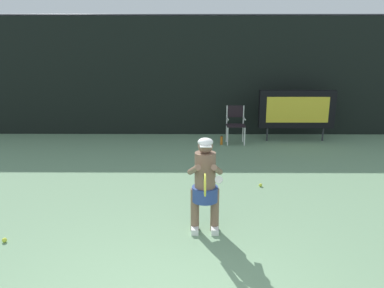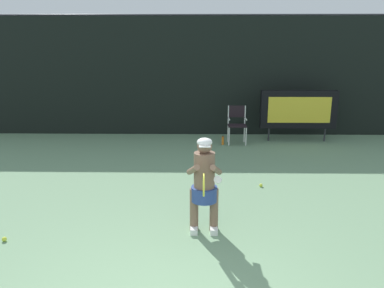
{
  "view_description": "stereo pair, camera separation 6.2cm",
  "coord_description": "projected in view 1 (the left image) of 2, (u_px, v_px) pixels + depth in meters",
  "views": [
    {
      "loc": [
        0.35,
        -3.15,
        2.73
      ],
      "look_at": [
        0.3,
        3.23,
        1.05
      ],
      "focal_mm": 34.8,
      "sensor_mm": 36.0,
      "label": 1
    },
    {
      "loc": [
        0.41,
        -3.15,
        2.73
      ],
      "look_at": [
        0.3,
        3.23,
        1.05
      ],
      "focal_mm": 34.8,
      "sensor_mm": 36.0,
      "label": 2
    }
  ],
  "objects": [
    {
      "name": "tennis_player",
      "position": [
        205.0,
        182.0,
        5.49
      ],
      "size": [
        0.54,
        0.62,
        1.46
      ],
      "color": "white",
      "rests_on": "ground"
    },
    {
      "name": "backdrop_screen",
      "position": [
        183.0,
        77.0,
        11.5
      ],
      "size": [
        18.0,
        0.12,
        3.66
      ],
      "color": "black",
      "rests_on": "ground"
    },
    {
      "name": "tennis_racket",
      "position": [
        205.0,
        184.0,
        4.98
      ],
      "size": [
        0.03,
        0.6,
        0.31
      ],
      "rotation": [
        0.0,
        0.0,
        0.2
      ],
      "color": "black"
    },
    {
      "name": "tennis_ball_loose",
      "position": [
        4.0,
        240.0,
        5.34
      ],
      "size": [
        0.07,
        0.07,
        0.07
      ],
      "color": "#CCDB3D",
      "rests_on": "ground"
    },
    {
      "name": "umpire_chair",
      "position": [
        235.0,
        122.0,
        10.66
      ],
      "size": [
        0.52,
        0.44,
        1.08
      ],
      "color": "white",
      "rests_on": "ground"
    },
    {
      "name": "scoreboard",
      "position": [
        297.0,
        109.0,
        10.82
      ],
      "size": [
        2.2,
        0.21,
        1.5
      ],
      "color": "black",
      "rests_on": "ground"
    },
    {
      "name": "tennis_ball_spare",
      "position": [
        261.0,
        185.0,
        7.45
      ],
      "size": [
        0.07,
        0.07,
        0.07
      ],
      "color": "#CCDB3D",
      "rests_on": "ground"
    },
    {
      "name": "water_bottle",
      "position": [
        221.0,
        140.0,
        10.62
      ],
      "size": [
        0.07,
        0.07,
        0.27
      ],
      "color": "orange",
      "rests_on": "ground"
    }
  ]
}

